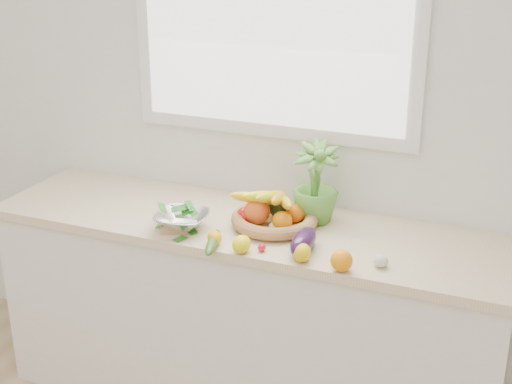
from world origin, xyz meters
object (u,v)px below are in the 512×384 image
at_px(colander_with_spinach, 182,216).
at_px(cucumber, 213,242).
at_px(potted_herb, 315,183).
at_px(fruit_basket, 274,214).
at_px(apple, 245,216).
at_px(eggplant, 303,241).

bearing_deg(colander_with_spinach, cucumber, -29.14).
relative_size(potted_herb, fruit_basket, 0.82).
height_order(apple, colander_with_spinach, colander_with_spinach).
xyz_separation_m(cucumber, potted_herb, (0.28, 0.40, 0.15)).
height_order(potted_herb, colander_with_spinach, potted_herb).
distance_m(eggplant, fruit_basket, 0.27).
relative_size(eggplant, colander_with_spinach, 0.87).
bearing_deg(potted_herb, fruit_basket, -139.59).
height_order(eggplant, colander_with_spinach, colander_with_spinach).
height_order(cucumber, potted_herb, potted_herb).
xyz_separation_m(eggplant, fruit_basket, (-0.19, 0.18, 0.01)).
xyz_separation_m(eggplant, colander_with_spinach, (-0.53, 0.01, 0.02)).
relative_size(cucumber, potted_herb, 0.66).
height_order(eggplant, fruit_basket, fruit_basket).
distance_m(eggplant, potted_herb, 0.33).
bearing_deg(eggplant, cucumber, -163.78).
relative_size(eggplant, fruit_basket, 0.51).
distance_m(fruit_basket, colander_with_spinach, 0.38).
height_order(fruit_basket, colander_with_spinach, fruit_basket).
bearing_deg(cucumber, potted_herb, 54.73).
xyz_separation_m(eggplant, potted_herb, (-0.05, 0.30, 0.13)).
distance_m(potted_herb, colander_with_spinach, 0.57).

